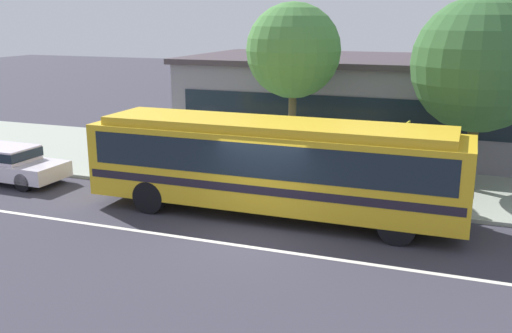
% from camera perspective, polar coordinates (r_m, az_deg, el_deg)
% --- Properties ---
extents(ground_plane, '(120.00, 120.00, 0.00)m').
position_cam_1_polar(ground_plane, '(15.86, -0.14, -6.82)').
color(ground_plane, '#373541').
extents(sidewalk_slab, '(60.00, 8.00, 0.12)m').
position_cam_1_polar(sidewalk_slab, '(22.33, 6.30, -0.39)').
color(sidewalk_slab, '#979F90').
rests_on(sidewalk_slab, ground_plane).
extents(lane_stripe_center, '(56.00, 0.16, 0.01)m').
position_cam_1_polar(lane_stripe_center, '(15.17, -1.21, -7.84)').
color(lane_stripe_center, silver).
rests_on(lane_stripe_center, ground_plane).
extents(transit_bus, '(11.14, 2.53, 2.85)m').
position_cam_1_polar(transit_bus, '(16.98, 1.70, 0.49)').
color(transit_bus, gold).
rests_on(transit_bus, ground_plane).
extents(sedan_behind_bus, '(4.53, 1.87, 1.29)m').
position_cam_1_polar(sedan_behind_bus, '(22.70, -23.55, 0.44)').
color(sedan_behind_bus, silver).
rests_on(sedan_behind_bus, ground_plane).
extents(pedestrian_waiting_near_sign, '(0.48, 0.48, 1.73)m').
position_cam_1_polar(pedestrian_waiting_near_sign, '(18.45, 17.28, -0.72)').
color(pedestrian_waiting_near_sign, '#2A224C').
rests_on(pedestrian_waiting_near_sign, sidewalk_slab).
extents(bus_stop_sign, '(0.09, 0.44, 2.60)m').
position_cam_1_polar(bus_stop_sign, '(18.21, 14.57, 1.39)').
color(bus_stop_sign, gray).
rests_on(bus_stop_sign, sidewalk_slab).
extents(street_tree_near_stop, '(3.36, 3.36, 6.18)m').
position_cam_1_polar(street_tree_near_stop, '(20.88, 3.69, 11.27)').
color(street_tree_near_stop, brown).
rests_on(street_tree_near_stop, sidewalk_slab).
extents(street_tree_mid_block, '(4.36, 4.36, 6.35)m').
position_cam_1_polar(street_tree_mid_block, '(20.17, 21.14, 9.31)').
color(street_tree_mid_block, brown).
rests_on(street_tree_mid_block, sidewalk_slab).
extents(station_building, '(17.64, 8.28, 4.04)m').
position_cam_1_polar(station_building, '(26.65, 12.61, 6.10)').
color(station_building, gray).
rests_on(station_building, ground_plane).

